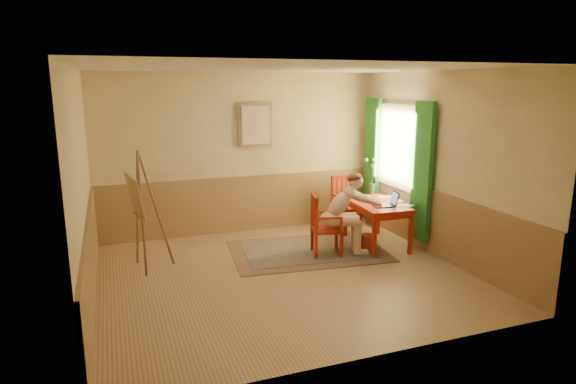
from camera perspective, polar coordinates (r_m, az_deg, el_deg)
name	(u,v)px	position (r m, az deg, el deg)	size (l,w,h in m)	color
room	(285,176)	(6.49, -0.40, 1.85)	(5.04, 4.54, 2.84)	tan
wainscot	(267,225)	(7.44, -2.47, -3.89)	(5.00, 4.50, 1.00)	#A57D4F
window	(396,159)	(8.54, 12.52, 3.79)	(0.12, 2.01, 2.20)	white
wall_portrait	(255,125)	(8.58, -3.84, 7.83)	(0.60, 0.05, 0.76)	#A48156
rug	(308,251)	(7.80, 2.33, -6.88)	(2.55, 1.84, 0.02)	#8C7251
table	(377,208)	(8.04, 10.37, -1.86)	(0.80, 1.24, 0.72)	#B02812
chair_left	(324,225)	(7.53, 4.19, -3.90)	(0.53, 0.51, 0.95)	#B02812
chair_back	(345,203)	(8.88, 6.68, -1.33)	(0.45, 0.46, 0.97)	#B02812
figure	(345,210)	(7.55, 6.65, -2.09)	(0.99, 0.53, 1.28)	beige
laptop	(387,203)	(7.82, 11.52, -1.28)	(0.41, 0.28, 0.23)	#1E2338
papers	(386,200)	(8.23, 11.43, -0.90)	(0.66, 1.06, 0.00)	white
vase	(372,177)	(8.63, 9.77, 1.73)	(0.21, 0.31, 0.63)	#3F724C
wastebasket	(369,243)	(7.87, 9.40, -5.90)	(0.25, 0.25, 0.27)	#B53D26
easel	(138,200)	(7.10, -17.12, -0.93)	(0.62, 0.77, 1.72)	brown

